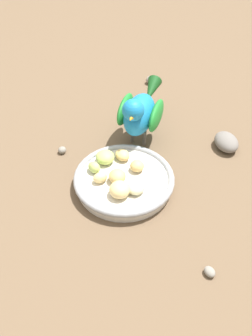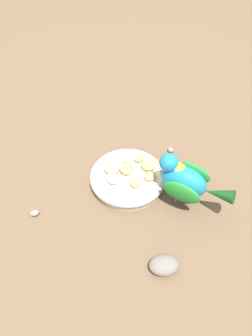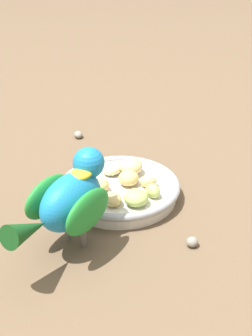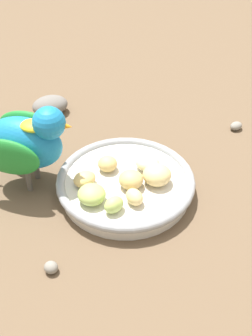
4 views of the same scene
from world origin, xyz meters
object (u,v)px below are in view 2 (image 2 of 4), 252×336
Objects in this scene: apple_piece_1 at (113,179)px; parrot at (185,180)px; apple_piece_0 at (135,183)px; apple_piece_3 at (126,169)px; pebble_0 at (35,213)px; rock_large at (164,265)px; feeding_bowl at (128,177)px; apple_piece_6 at (128,160)px; apple_piece_2 at (113,167)px; pebble_1 at (171,150)px; apple_piece_4 at (149,165)px; apple_piece_5 at (150,176)px; apple_piece_7 at (139,158)px.

parrot is (0.02, -0.17, 0.05)m from apple_piece_1.
apple_piece_0 is 0.12m from parrot.
apple_piece_3 is 0.25m from pebble_0.
feeding_bowl is at bearing 37.90° from rock_large.
apple_piece_1 is at bearing 15.42° from parrot.
rock_large reaches higher than feeding_bowl.
apple_piece_6 is 0.14× the size of parrot.
pebble_0 is (-0.18, 0.17, -0.01)m from feeding_bowl.
apple_piece_2 is 0.63× the size of rock_large.
pebble_1 is at bearing -37.44° from pebble_0.
apple_piece_4 is at bearing -63.99° from apple_piece_2.
apple_piece_4 is 1.69× the size of pebble_0.
apple_piece_4 reaches higher than apple_piece_5.
apple_piece_3 is at bearing 38.39° from rock_large.
pebble_1 is at bearing -31.55° from apple_piece_3.
apple_piece_2 reaches higher than pebble_1.
apple_piece_4 is (0.04, -0.04, 0.02)m from feeding_bowl.
apple_piece_3 is 0.16m from parrot.
apple_piece_2 is 0.19m from pebble_1.
rock_large is at bearing -131.93° from apple_piece_1.
apple_piece_2 reaches higher than feeding_bowl.
apple_piece_1 is 0.18× the size of parrot.
apple_piece_2 is at bearing 144.35° from apple_piece_6.
apple_piece_3 is 0.54× the size of rock_large.
apple_piece_0 is 1.00× the size of apple_piece_6.
apple_piece_2 is at bearing 70.36° from apple_piece_0.
rock_large is 2.86× the size of pebble_0.
pebble_1 is at bearing -15.50° from apple_piece_0.
parrot is at bearing -116.62° from apple_piece_7.
parrot is at bearing -82.82° from apple_piece_1.
apple_piece_2 is at bearing 95.07° from apple_piece_5.
apple_piece_7 is at bearing 64.44° from apple_piece_4.
apple_piece_7 is 0.16m from parrot.
apple_piece_6 is (0.07, -0.01, 0.00)m from apple_piece_1.
apple_piece_7 is 1.62× the size of pebble_1.
feeding_bowl is 0.16m from parrot.
apple_piece_3 is 1.04× the size of apple_piece_5.
apple_piece_7 is at bearing -19.81° from apple_piece_3.
apple_piece_5 is 0.10m from parrot.
pebble_1 is (0.10, -0.03, -0.03)m from apple_piece_4.
pebble_1 is at bearing -41.11° from apple_piece_6.
apple_piece_2 is (0.03, 0.07, 0.00)m from apple_piece_0.
apple_piece_0 is at bearing 36.08° from rock_large.
apple_piece_3 is 0.06m from apple_piece_4.
apple_piece_5 is at bearing -112.44° from apple_piece_6.
feeding_bowl is 0.04m from apple_piece_0.
apple_piece_3 is 1.21× the size of apple_piece_7.
pebble_1 is (0.17, -0.05, -0.03)m from apple_piece_0.
apple_piece_4 is 0.06m from apple_piece_6.
apple_piece_7 reaches higher than apple_piece_1.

